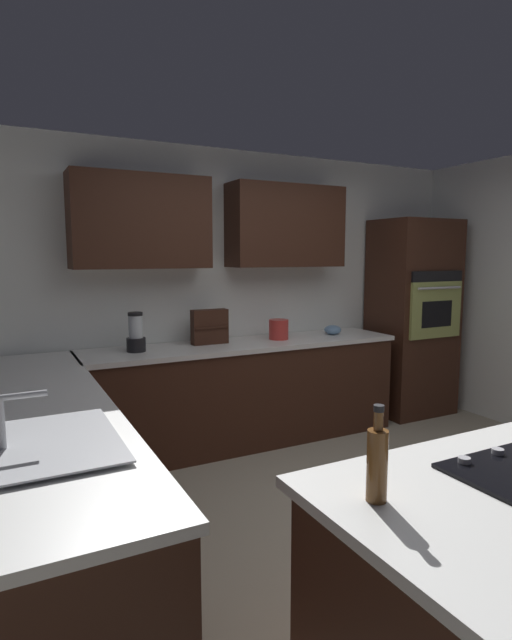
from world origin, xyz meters
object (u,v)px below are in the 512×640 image
object	(u,v)px
oil_bottle	(377,462)
spice_rack	(210,327)
sink_unit	(56,441)
mixing_bowl	(333,330)
blender	(136,335)
wall_oven	(413,318)
kettle	(279,329)

from	to	relation	value
oil_bottle	spice_rack	bearing A→B (deg)	-101.76
sink_unit	mixing_bowl	xyz separation A→B (m)	(-2.68, -1.83, 0.03)
sink_unit	blender	distance (m)	1.99
mixing_bowl	blender	bearing A→B (deg)	0.00
sink_unit	mixing_bowl	world-z (taller)	sink_unit
wall_oven	sink_unit	bearing A→B (deg)	26.15
sink_unit	kettle	bearing A→B (deg)	-138.60
blender	kettle	distance (m)	1.30
mixing_bowl	wall_oven	bearing A→B (deg)	178.48
blender	spice_rack	world-z (taller)	blender
mixing_bowl	kettle	distance (m)	0.60
blender	spice_rack	distance (m)	0.65
wall_oven	kettle	distance (m)	1.60
sink_unit	spice_rack	bearing A→B (deg)	-127.09
wall_oven	sink_unit	size ratio (longest dim) A/B	2.88
mixing_bowl	kettle	world-z (taller)	kettle
blender	oil_bottle	bearing A→B (deg)	91.22
blender	oil_bottle	size ratio (longest dim) A/B	1.02
blender	mixing_bowl	bearing A→B (deg)	-180.00
wall_oven	oil_bottle	distance (m)	3.96
blender	mixing_bowl	world-z (taller)	blender
sink_unit	spice_rack	world-z (taller)	spice_rack
wall_oven	blender	bearing A→B (deg)	-0.53
wall_oven	spice_rack	xyz separation A→B (m)	(2.25, -0.08, 0.04)
sink_unit	oil_bottle	xyz separation A→B (m)	(-0.84, 0.95, 0.11)
spice_rack	oil_bottle	bearing A→B (deg)	78.24
kettle	blender	bearing A→B (deg)	0.00
spice_rack	kettle	distance (m)	0.66
mixing_bowl	spice_rack	distance (m)	1.26
kettle	sink_unit	bearing A→B (deg)	41.40
wall_oven	oil_bottle	world-z (taller)	wall_oven
oil_bottle	blender	bearing A→B (deg)	-88.78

